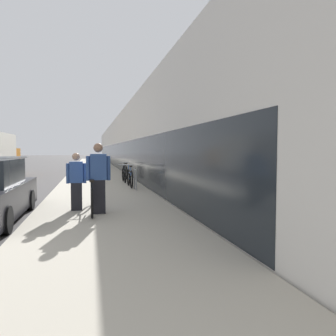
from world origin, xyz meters
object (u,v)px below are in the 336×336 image
Objects in this scene: person_rider at (98,178)px; cruiser_bike_middle at (124,175)px; tandem_bicycle at (92,197)px; bike_rack_hoop at (135,177)px; cruiser_bike_farthest at (125,172)px; person_bystander at (76,181)px; cruiser_bike_nearest at (130,178)px.

cruiser_bike_middle is at bearing 79.71° from person_rider.
person_rider is (0.17, -0.31, 0.52)m from tandem_bicycle.
cruiser_bike_middle is (-0.13, 3.22, -0.14)m from bike_rack_hoop.
cruiser_bike_middle is 2.11m from cruiser_bike_farthest.
cruiser_bike_middle is (1.45, 8.01, -0.53)m from person_rider.
person_bystander reaches higher than cruiser_bike_middle.
cruiser_bike_middle is (1.63, 7.70, -0.01)m from tandem_bicycle.
cruiser_bike_nearest is at bearing -93.37° from cruiser_bike_farthest.
bike_rack_hoop is 5.31m from cruiser_bike_farthest.
cruiser_bike_nearest is 4.31m from cruiser_bike_farthest.
cruiser_bike_middle is at bearing 90.78° from cruiser_bike_nearest.
bike_rack_hoop is (1.59, 4.79, -0.39)m from person_rider.
cruiser_bike_nearest reaches higher than bike_rack_hoop.
tandem_bicycle reaches higher than bike_rack_hoop.
cruiser_bike_middle is (2.02, 7.41, -0.40)m from person_bystander.
person_rider reaches higher than cruiser_bike_farthest.
cruiser_bike_nearest is 1.09× the size of cruiser_bike_middle.
person_bystander is 1.83× the size of bike_rack_hoop.
cruiser_bike_farthest reaches higher than tandem_bicycle.
cruiser_bike_farthest is at bearing 86.63° from cruiser_bike_nearest.
person_rider is 1.16× the size of person_bystander.
tandem_bicycle is at bearing -106.81° from cruiser_bike_nearest.
cruiser_bike_nearest is at bearing 73.19° from tandem_bicycle.
cruiser_bike_farthest is (0.15, 5.31, -0.13)m from bike_rack_hoop.
bike_rack_hoop is at bearing 68.56° from tandem_bicycle.
tandem_bicycle is 0.63m from person_bystander.
bike_rack_hoop is at bearing 62.78° from person_bystander.
tandem_bicycle is 4.81m from bike_rack_hoop.
cruiser_bike_nearest is 2.22m from cruiser_bike_middle.
person_rider is at bearing -104.37° from cruiser_bike_nearest.
tandem_bicycle is 5.72m from cruiser_bike_nearest.
person_rider is 10.26m from cruiser_bike_farthest.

